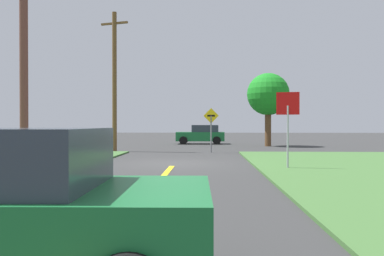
{
  "coord_description": "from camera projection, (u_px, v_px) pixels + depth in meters",
  "views": [
    {
      "loc": [
        1.41,
        -15.63,
        1.66
      ],
      "look_at": [
        0.61,
        3.45,
        1.48
      ],
      "focal_mm": 34.53,
      "sensor_mm": 36.0,
      "label": 1
    }
  ],
  "objects": [
    {
      "name": "ground_plane",
      "position": [
        174.0,
        163.0,
        15.69
      ],
      "size": [
        120.0,
        120.0,
        0.0
      ],
      "primitive_type": "plane",
      "color": "#343434"
    },
    {
      "name": "lane_stripe_center",
      "position": [
        140.0,
        204.0,
        7.7
      ],
      "size": [
        0.2,
        14.0,
        0.01
      ],
      "primitive_type": "cube",
      "color": "yellow",
      "rests_on": "ground"
    },
    {
      "name": "stop_sign",
      "position": [
        288.0,
        114.0,
        13.51
      ],
      "size": [
        0.82,
        0.19,
        2.85
      ],
      "rotation": [
        0.0,
        0.0,
        2.95
      ],
      "color": "#9EA0A8",
      "rests_on": "ground"
    },
    {
      "name": "car_behind_on_main_road",
      "position": [
        2.0,
        209.0,
        3.75
      ],
      "size": [
        4.15,
        2.05,
        1.62
      ],
      "rotation": [
        0.0,
        0.0,
        0.03
      ],
      "color": "#196B33",
      "rests_on": "ground"
    },
    {
      "name": "car_approaching_junction",
      "position": [
        201.0,
        135.0,
        31.57
      ],
      "size": [
        4.09,
        2.13,
        1.62
      ],
      "rotation": [
        0.0,
        0.0,
        3.15
      ],
      "color": "#196B33",
      "rests_on": "ground"
    },
    {
      "name": "utility_pole_near",
      "position": [
        24.0,
        51.0,
        12.23
      ],
      "size": [
        1.8,
        0.27,
        7.89
      ],
      "color": "brown",
      "rests_on": "ground"
    },
    {
      "name": "utility_pole_mid",
      "position": [
        114.0,
        80.0,
        22.67
      ],
      "size": [
        1.77,
        0.59,
        8.57
      ],
      "color": "brown",
      "rests_on": "ground"
    },
    {
      "name": "direction_sign",
      "position": [
        211.0,
        125.0,
        21.69
      ],
      "size": [
        0.9,
        0.13,
        2.63
      ],
      "color": "slate",
      "rests_on": "ground"
    },
    {
      "name": "oak_tree_left",
      "position": [
        268.0,
        95.0,
        28.18
      ],
      "size": [
        3.21,
        3.21,
        5.59
      ],
      "color": "brown",
      "rests_on": "ground"
    }
  ]
}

